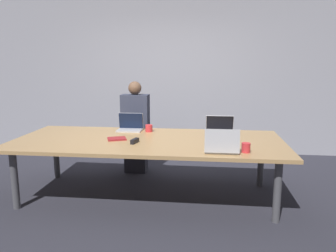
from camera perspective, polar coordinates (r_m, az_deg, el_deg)
The scene contains 11 objects.
ground_plane at distance 4.18m, azimuth -3.39°, elevation -12.05°, with size 24.00×24.00×0.00m, color #2D2D38.
curtain_wall at distance 6.02m, azimuth 0.09°, elevation 8.72°, with size 12.00×0.06×2.80m.
conference_table at distance 3.96m, azimuth -3.49°, elevation -3.07°, with size 3.22×1.40×0.72m.
laptop_far_midleft at distance 4.48m, azimuth -6.59°, elevation 0.09°, with size 0.33×0.23×0.24m.
person_far_midleft at distance 4.93m, azimuth -5.66°, elevation -0.50°, with size 0.40×0.24×1.37m.
cup_far_midleft at distance 4.38m, azimuth -3.34°, elevation -0.40°, with size 0.09×0.09×0.09m.
laptop_far_right at distance 4.38m, azimuth 8.99°, elevation -0.26°, with size 0.36×0.23×0.22m.
laptop_near_right at distance 3.38m, azimuth 9.33°, elevation -3.43°, with size 0.35×0.25×0.26m.
cup_near_right at distance 3.46m, azimuth 13.41°, elevation -3.70°, with size 0.09×0.09×0.10m.
stapler at distance 3.77m, azimuth -5.82°, elevation -2.61°, with size 0.08×0.16×0.05m.
notebook at distance 3.98m, azimuth -8.91°, elevation -2.20°, with size 0.26×0.23×0.02m.
Camera 1 is at (0.68, -3.79, 1.62)m, focal length 35.00 mm.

